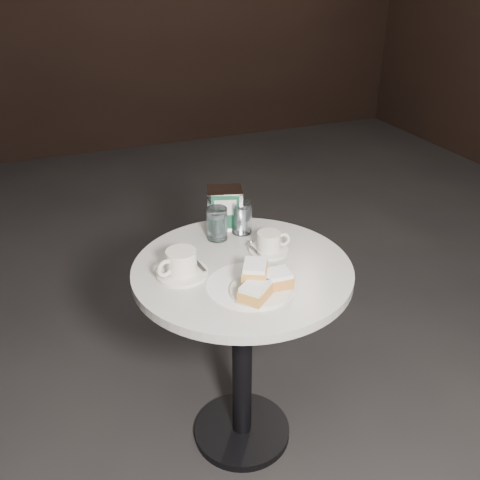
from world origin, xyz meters
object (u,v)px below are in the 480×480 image
(coffee_cup_right, at_px, (269,243))
(napkin_dispenser, at_px, (225,208))
(beignet_plate, at_px, (261,284))
(water_glass_left, at_px, (217,224))
(coffee_cup_left, at_px, (181,265))
(water_glass_right, at_px, (242,218))
(cafe_table, at_px, (242,317))

(coffee_cup_right, relative_size, napkin_dispenser, 1.06)
(beignet_plate, distance_m, water_glass_left, 0.37)
(coffee_cup_left, xyz_separation_m, napkin_dispenser, (0.24, 0.26, 0.04))
(water_glass_left, bearing_deg, beignet_plate, -89.14)
(coffee_cup_right, distance_m, water_glass_left, 0.20)
(beignet_plate, relative_size, coffee_cup_left, 1.12)
(coffee_cup_left, height_order, water_glass_right, water_glass_right)
(water_glass_left, bearing_deg, coffee_cup_right, -49.19)
(napkin_dispenser, bearing_deg, cafe_table, -82.23)
(water_glass_left, distance_m, napkin_dispenser, 0.10)
(cafe_table, relative_size, coffee_cup_right, 4.80)
(beignet_plate, distance_m, napkin_dispenser, 0.45)
(beignet_plate, xyz_separation_m, coffee_cup_right, (0.12, 0.22, -0.00))
(coffee_cup_left, height_order, napkin_dispenser, napkin_dispenser)
(cafe_table, xyz_separation_m, beignet_plate, (-0.00, -0.16, 0.23))
(cafe_table, bearing_deg, coffee_cup_left, 172.95)
(cafe_table, height_order, water_glass_left, water_glass_left)
(cafe_table, height_order, napkin_dispenser, napkin_dispenser)
(coffee_cup_left, relative_size, water_glass_left, 1.81)
(cafe_table, xyz_separation_m, napkin_dispenser, (0.05, 0.29, 0.27))
(cafe_table, height_order, beignet_plate, beignet_plate)
(coffee_cup_left, height_order, coffee_cup_right, coffee_cup_left)
(cafe_table, distance_m, napkin_dispenser, 0.40)
(cafe_table, xyz_separation_m, water_glass_right, (0.09, 0.22, 0.25))
(coffee_cup_left, xyz_separation_m, water_glass_left, (0.18, 0.18, 0.02))
(cafe_table, distance_m, coffee_cup_left, 0.30)
(coffee_cup_left, bearing_deg, beignet_plate, -65.08)
(beignet_plate, xyz_separation_m, water_glass_left, (-0.01, 0.36, 0.02))
(cafe_table, relative_size, water_glass_right, 6.53)
(coffee_cup_left, bearing_deg, water_glass_right, 14.05)
(coffee_cup_left, bearing_deg, coffee_cup_right, -14.74)
(cafe_table, bearing_deg, water_glass_right, 68.48)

